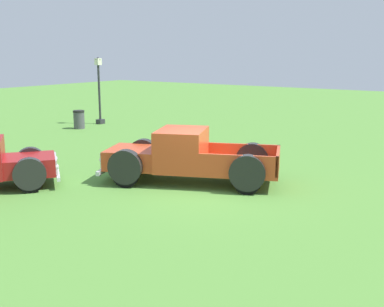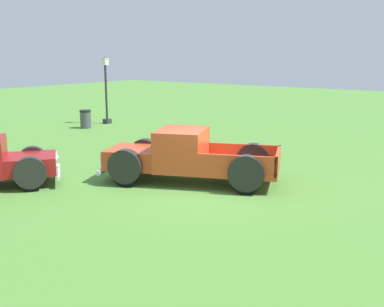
% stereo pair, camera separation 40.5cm
% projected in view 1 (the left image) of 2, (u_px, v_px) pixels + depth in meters
% --- Properties ---
extents(ground_plane, '(80.00, 80.00, 0.00)m').
position_uv_depth(ground_plane, '(200.00, 189.00, 13.89)').
color(ground_plane, '#548C38').
extents(pickup_truck_foreground, '(3.79, 5.63, 1.63)m').
position_uv_depth(pickup_truck_foreground, '(180.00, 157.00, 14.54)').
color(pickup_truck_foreground, '#D14723').
rests_on(pickup_truck_foreground, ground_plane).
extents(lamp_post_near, '(0.36, 0.36, 3.65)m').
position_uv_depth(lamp_post_near, '(99.00, 89.00, 26.18)').
color(lamp_post_near, '#2D2D33').
rests_on(lamp_post_near, ground_plane).
extents(trash_can, '(0.59, 0.59, 0.95)m').
position_uv_depth(trash_can, '(79.00, 119.00, 24.81)').
color(trash_can, '#4C4C51').
rests_on(trash_can, ground_plane).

